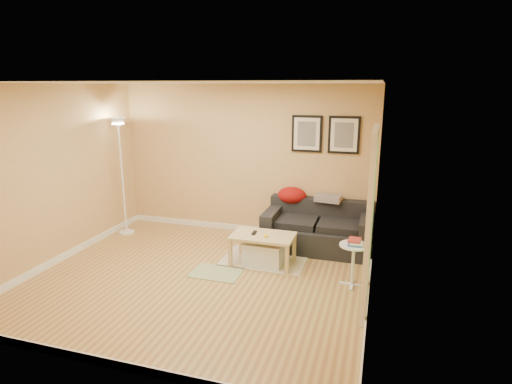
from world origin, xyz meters
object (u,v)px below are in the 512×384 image
sofa (318,226)px  book_stack (355,242)px  coffee_table (263,249)px  floor_lamp (122,180)px  storage_bin (264,253)px  side_table (353,265)px

sofa → book_stack: bearing=-60.5°
coffee_table → floor_lamp: 2.86m
storage_bin → floor_lamp: 2.89m
storage_bin → sofa: bearing=52.2°
coffee_table → book_stack: book_stack is taller
book_stack → floor_lamp: floor_lamp is taller
sofa → storage_bin: bearing=-127.8°
book_stack → floor_lamp: 4.14m
coffee_table → book_stack: size_ratio=4.02×
coffee_table → sofa: bearing=40.9°
side_table → floor_lamp: floor_lamp is taller
coffee_table → storage_bin: bearing=-44.4°
floor_lamp → storage_bin: bearing=-12.1°
book_stack → side_table: bearing=-151.6°
storage_bin → book_stack: bearing=-12.8°
floor_lamp → book_stack: bearing=-12.3°
floor_lamp → sofa: bearing=4.5°
sofa → floor_lamp: size_ratio=0.83×
side_table → book_stack: book_stack is taller
coffee_table → side_table: side_table is taller
sofa → coffee_table: bearing=-129.0°
coffee_table → book_stack: (1.33, -0.31, 0.38)m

